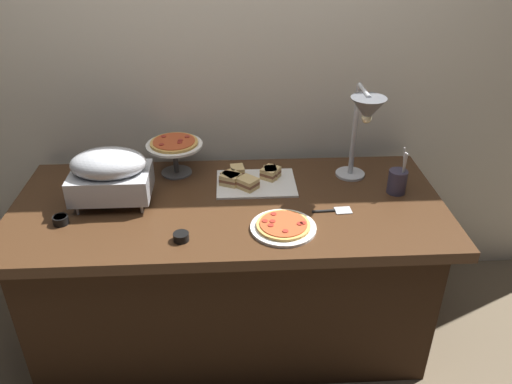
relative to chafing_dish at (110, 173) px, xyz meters
The scene contains 12 objects.
ground_plane 1.03m from the chafing_dish, ahead, with size 8.00×8.00×0.00m, color brown.
back_wall 0.75m from the chafing_dish, 42.87° to the left, with size 4.40×0.04×2.40m, color beige.
buffet_table 0.72m from the chafing_dish, ahead, with size 1.90×0.84×0.76m.
chafing_dish is the anchor object (origin of this frame).
heat_lamp 1.12m from the chafing_dish, ahead, with size 0.15×0.31×0.46m.
pizza_plate_front 0.78m from the chafing_dish, 19.14° to the right, with size 0.27×0.27×0.03m.
pizza_plate_center 0.36m from the chafing_dish, 45.92° to the left, with size 0.27×0.27×0.17m.
sandwich_platter 0.64m from the chafing_dish, 12.44° to the left, with size 0.37×0.27×0.06m.
sauce_cup_near 0.46m from the chafing_dish, 44.18° to the right, with size 0.06×0.06×0.03m.
sauce_cup_far 0.28m from the chafing_dish, 138.72° to the right, with size 0.06×0.06×0.04m.
utensil_holder 1.27m from the chafing_dish, ahead, with size 0.08×0.08×0.23m.
serving_spatula 0.97m from the chafing_dish, ahead, with size 0.17×0.06×0.01m.
Camera 1 is at (0.02, -1.90, 1.91)m, focal length 35.40 mm.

